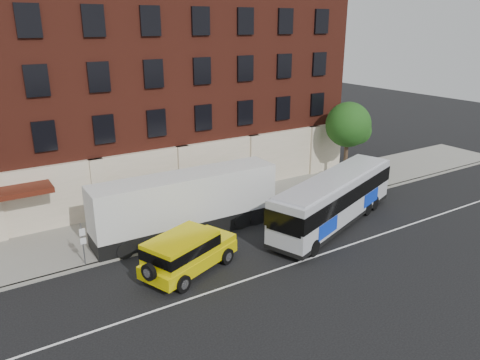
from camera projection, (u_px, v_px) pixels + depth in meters
ground at (285, 273)px, 23.71m from camera, size 120.00×120.00×0.00m
sidewalk at (203, 214)px, 30.88m from camera, size 60.00×6.00×0.15m
kerb at (226, 230)px, 28.48m from camera, size 60.00×0.25×0.15m
lane_line at (279, 269)px, 24.11m from camera, size 60.00×0.12×0.01m
building at (151, 88)px, 34.79m from camera, size 30.00×12.10×15.00m
sign_pole at (83, 242)px, 23.85m from camera, size 0.30×0.20×2.50m
street_tree at (349, 126)px, 36.72m from camera, size 3.60×3.60×6.20m
city_bus at (334, 198)px, 28.93m from camera, size 12.01×6.40×3.25m
yellow_suv at (186, 251)px, 23.37m from camera, size 5.72×3.96×2.14m
shipping_container at (187, 205)px, 27.61m from camera, size 11.42×2.58×3.80m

